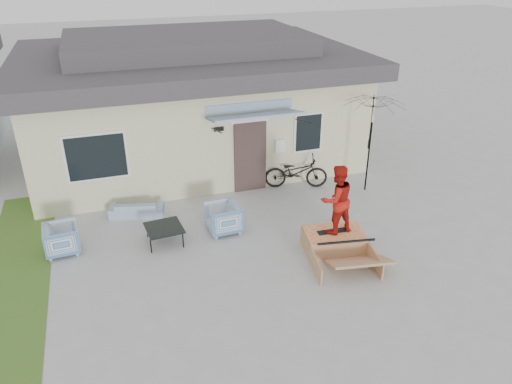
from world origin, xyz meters
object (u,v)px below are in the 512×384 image
object	(u,v)px
coffee_table	(165,235)
armchair_right	(223,217)
loveseat	(136,206)
skateboard	(334,231)
patio_umbrella	(371,134)
armchair_left	(62,238)
skate_ramp	(334,241)
bicycle	(296,169)
skater	(337,198)

from	to	relation	value
coffee_table	armchair_right	bearing A→B (deg)	2.45
loveseat	skateboard	distance (m)	5.31
loveseat	patio_umbrella	xyz separation A→B (m)	(6.63, -0.55, 1.47)
loveseat	armchair_left	world-z (taller)	armchair_left
armchair_left	skate_ramp	world-z (taller)	armchair_left
loveseat	armchair_right	world-z (taller)	armchair_right
armchair_right	loveseat	bearing A→B (deg)	-129.72
armchair_left	skate_ramp	size ratio (longest dim) A/B	0.43
bicycle	skate_ramp	distance (m)	3.47
loveseat	armchair_right	size ratio (longest dim) A/B	1.74
armchair_left	skater	world-z (taller)	skater
skateboard	patio_umbrella	bearing A→B (deg)	51.31
coffee_table	loveseat	bearing A→B (deg)	107.85
skater	bicycle	bearing A→B (deg)	-104.40
loveseat	skateboard	size ratio (longest dim) A/B	1.77
bicycle	skate_ramp	size ratio (longest dim) A/B	1.03
armchair_right	coffee_table	xyz separation A→B (m)	(-1.50, -0.06, -0.20)
skateboard	skater	world-z (taller)	skater
skater	skate_ramp	bearing A→B (deg)	73.56
armchair_left	patio_umbrella	size ratio (longest dim) A/B	0.36
loveseat	armchair_right	bearing A→B (deg)	157.11
coffee_table	skate_ramp	xyz separation A→B (m)	(3.79, -1.58, 0.02)
bicycle	loveseat	bearing A→B (deg)	110.38
loveseat	skater	bearing A→B (deg)	158.15
bicycle	skate_ramp	world-z (taller)	bicycle
skate_ramp	patio_umbrella	bearing A→B (deg)	57.40
armchair_left	armchair_right	xyz separation A→B (m)	(3.85, -0.26, 0.02)
bicycle	skate_ramp	bearing A→B (deg)	-170.20
coffee_table	skate_ramp	bearing A→B (deg)	-22.62
armchair_left	coffee_table	xyz separation A→B (m)	(2.35, -0.33, -0.18)
loveseat	skateboard	xyz separation A→B (m)	(4.30, -3.11, 0.20)
armchair_left	armchair_right	bearing A→B (deg)	-97.67
skate_ramp	skater	size ratio (longest dim) A/B	1.09
loveseat	skateboard	bearing A→B (deg)	158.15
armchair_right	skate_ramp	bearing A→B (deg)	51.43
bicycle	patio_umbrella	distance (m)	2.36
skate_ramp	skateboard	size ratio (longest dim) A/B	2.27
skateboard	loveseat	bearing A→B (deg)	147.75
skate_ramp	bicycle	bearing A→B (deg)	92.01
coffee_table	skateboard	size ratio (longest dim) A/B	1.06
armchair_right	skater	distance (m)	2.94
armchair_left	armchair_right	distance (m)	3.86
coffee_table	bicycle	size ratio (longest dim) A/B	0.46
coffee_table	skateboard	bearing A→B (deg)	-22.00
loveseat	skater	size ratio (longest dim) A/B	0.85
skater	coffee_table	bearing A→B (deg)	-29.16
loveseat	armchair_left	bearing A→B (deg)	48.04
armchair_left	patio_umbrella	bearing A→B (deg)	-89.05
loveseat	armchair_left	xyz separation A→B (m)	(-1.84, -1.25, 0.11)
skateboard	bicycle	bearing A→B (deg)	86.35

